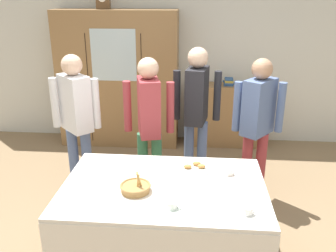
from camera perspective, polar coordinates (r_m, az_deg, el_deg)
ground_plane at (r=3.51m, az=-0.29°, el=-18.04°), size 12.00×12.00×0.00m
back_wall at (r=5.45m, az=2.18°, el=11.69°), size 6.40×0.10×2.70m
dining_table at (r=2.95m, az=-0.72°, el=-11.16°), size 1.61×1.07×0.74m
wall_cabinet at (r=5.36m, az=-7.77°, el=7.22°), size 1.71×0.46×1.94m
mantel_clock at (r=5.25m, az=-10.13°, el=18.87°), size 0.18×0.11×0.24m
bookshelf_low at (r=5.44m, az=9.18°, el=1.71°), size 1.16×0.35×0.91m
book_stack at (r=5.30m, az=9.49°, el=6.85°), size 0.16×0.21×0.10m
tea_cup_near_left at (r=3.09m, az=9.48°, el=-7.20°), size 0.13×0.13×0.06m
tea_cup_far_right at (r=2.63m, az=0.65°, el=-12.40°), size 0.13×0.13×0.06m
tea_cup_mid_left at (r=2.62m, az=12.32°, el=-12.93°), size 0.13×0.13×0.06m
bread_basket at (r=2.84m, az=-5.11°, el=-9.53°), size 0.24×0.24×0.16m
pastry_plate at (r=3.17m, az=4.22°, el=-6.56°), size 0.28×0.28×0.05m
spoon_far_right at (r=2.71m, az=6.57°, el=-12.04°), size 0.12×0.02×0.01m
spoon_center at (r=3.26m, az=-10.97°, el=-6.31°), size 0.12×0.02×0.01m
person_near_right_end at (r=4.02m, az=4.49°, el=3.15°), size 0.52×0.39×1.63m
person_behind_table_right at (r=3.74m, az=-2.99°, el=1.25°), size 0.52×0.40×1.58m
person_behind_table_left at (r=3.88m, az=13.86°, el=1.23°), size 0.52×0.41×1.56m
person_by_cabinet at (r=3.96m, az=-14.16°, el=1.85°), size 0.52×0.40×1.59m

